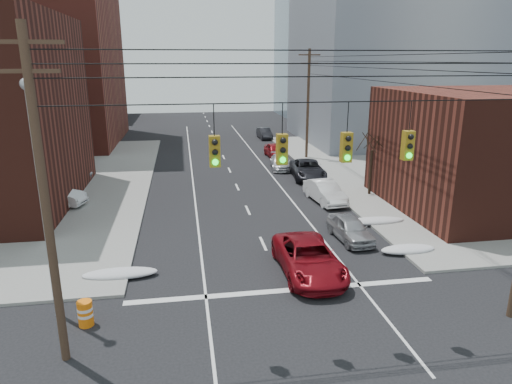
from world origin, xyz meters
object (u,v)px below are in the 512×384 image
object	(u,v)px
parked_car_b	(325,192)
parked_car_c	(308,169)
parked_car_e	(275,150)
lot_car_a	(53,196)
red_pickup	(309,258)
parked_car_f	(264,133)
parked_car_d	(281,162)
lot_car_b	(61,173)
lot_car_d	(31,174)
construction_barrel	(85,313)
parked_car_a	(350,228)

from	to	relation	value
parked_car_b	parked_car_c	bearing A→B (deg)	78.18
parked_car_e	lot_car_a	world-z (taller)	lot_car_a
red_pickup	parked_car_f	xyz separation A→B (m)	(4.90, 39.10, -0.11)
parked_car_b	parked_car_e	xyz separation A→B (m)	(-0.40, 16.28, -0.06)
parked_car_c	parked_car_d	bearing A→B (deg)	117.03
lot_car_b	lot_car_d	xyz separation A→B (m)	(-2.50, 0.55, -0.06)
parked_car_b	parked_car_e	distance (m)	16.29
parked_car_c	lot_car_a	xyz separation A→B (m)	(-19.67, -5.24, 0.11)
parked_car_c	construction_barrel	xyz separation A→B (m)	(-14.60, -20.90, -0.25)
parked_car_a	lot_car_a	xyz separation A→B (m)	(-18.27, 8.91, 0.20)
parked_car_b	parked_car_d	world-z (taller)	parked_car_b
lot_car_d	lot_car_a	bearing A→B (deg)	-158.86
parked_car_f	construction_barrel	distance (m)	44.53
parked_car_d	parked_car_f	size ratio (longest dim) A/B	1.06
parked_car_a	lot_car_d	size ratio (longest dim) A/B	1.09
parked_car_c	lot_car_b	size ratio (longest dim) A/B	1.13
parked_car_c	lot_car_b	xyz separation A→B (m)	(-20.73, 1.63, 0.06)
parked_car_f	lot_car_d	xyz separation A→B (m)	(-23.23, -18.98, 0.09)
parked_car_a	lot_car_a	world-z (taller)	lot_car_a
parked_car_f	parked_car_d	bearing A→B (deg)	-96.93
red_pickup	parked_car_c	xyz separation A→B (m)	(4.90, 17.94, -0.02)
parked_car_c	parked_car_d	xyz separation A→B (m)	(-1.55, 3.86, -0.14)
parked_car_e	lot_car_a	bearing A→B (deg)	-145.23
parked_car_b	red_pickup	bearing A→B (deg)	-118.02
lot_car_a	parked_car_f	bearing A→B (deg)	-20.01
parked_car_c	lot_car_b	bearing A→B (deg)	-179.38
parked_car_a	parked_car_e	xyz separation A→B (m)	(0.38, 23.50, 0.02)
parked_car_a	lot_car_b	distance (m)	24.96
parked_car_c	lot_car_d	bearing A→B (deg)	179.75
lot_car_a	lot_car_b	distance (m)	6.95
parked_car_d	lot_car_a	world-z (taller)	lot_car_a
parked_car_b	lot_car_d	xyz separation A→B (m)	(-22.61, 9.12, 0.01)
lot_car_b	construction_barrel	size ratio (longest dim) A/B	4.84
parked_car_e	parked_car_f	world-z (taller)	parked_car_e
parked_car_c	parked_car_e	distance (m)	9.40
parked_car_b	parked_car_d	distance (m)	10.83
parked_car_f	lot_car_a	bearing A→B (deg)	-128.49
parked_car_a	parked_car_c	xyz separation A→B (m)	(1.40, 14.15, 0.09)
parked_car_d	construction_barrel	world-z (taller)	parked_car_d
parked_car_d	construction_barrel	size ratio (longest dim) A/B	4.34
parked_car_b	parked_car_f	distance (m)	28.11
parked_car_b	parked_car_d	xyz separation A→B (m)	(-0.94, 10.79, -0.12)
lot_car_a	lot_car_b	world-z (taller)	lot_car_a
parked_car_a	parked_car_f	size ratio (longest dim) A/B	0.97
parked_car_c	lot_car_d	world-z (taller)	parked_car_c
parked_car_c	parked_car_d	distance (m)	4.16
red_pickup	parked_car_a	size ratio (longest dim) A/B	1.42
parked_car_c	parked_car_d	size ratio (longest dim) A/B	1.26
lot_car_b	parked_car_f	bearing A→B (deg)	-65.31
parked_car_a	parked_car_f	distance (m)	35.35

